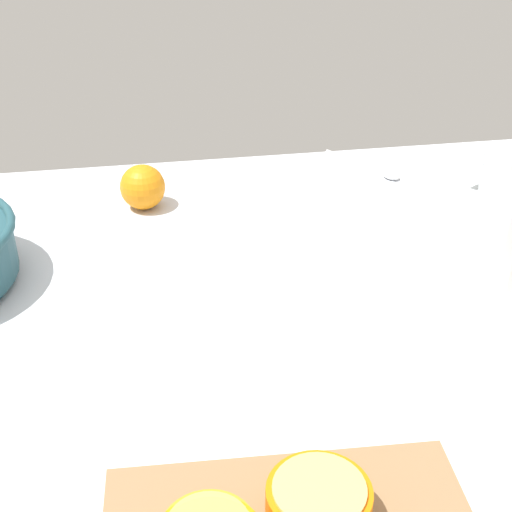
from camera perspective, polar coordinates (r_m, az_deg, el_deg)
name	(u,v)px	position (r cm, az deg, el deg)	size (l,w,h in cm)	color
ground_plane	(237,317)	(89.16, -1.53, -4.88)	(146.26, 93.68, 3.00)	silver
juice_pitcher	(499,237)	(95.82, 18.85, 1.42)	(15.15, 12.72, 18.12)	white
orange_half_0	(318,506)	(61.60, 5.01, -19.25)	(8.67, 8.67, 4.18)	orange
loose_orange_2	(143,187)	(111.74, -9.05, 5.47)	(6.98, 6.98, 6.98)	orange
spoon	(373,168)	(126.13, 9.32, 6.92)	(9.65, 15.72, 1.00)	silver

